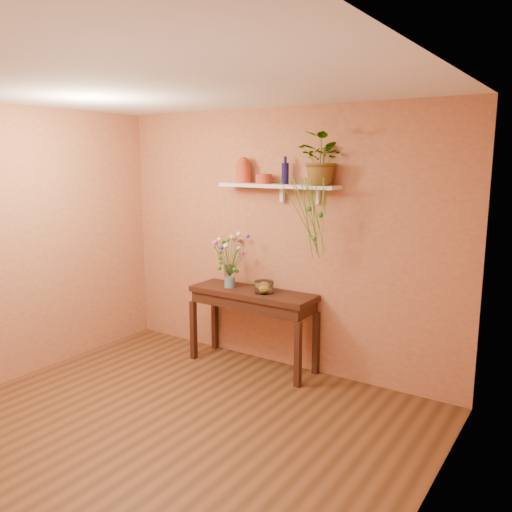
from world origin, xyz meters
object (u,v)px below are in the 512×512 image
spider_plant (323,159)px  sideboard (252,302)px  glass_bowl (264,287)px  terracotta_jug (243,170)px  blue_bottle (285,173)px  bouquet (229,250)px  glass_vase (230,278)px

spider_plant → sideboard: bearing=-172.6°
sideboard → glass_bowl: (0.15, -0.01, 0.18)m
terracotta_jug → blue_bottle: (0.50, 0.00, -0.02)m
spider_plant → bouquet: (-1.02, -0.12, -0.94)m
terracotta_jug → glass_vase: bearing=-114.7°
blue_bottle → spider_plant: bearing=-5.6°
glass_vase → bouquet: bouquet is taller
terracotta_jug → glass_vase: terracotta_jug is taller
blue_bottle → glass_bowl: size_ratio=1.37×
blue_bottle → glass_vase: (-0.58, -0.17, -1.11)m
sideboard → bouquet: 0.60m
glass_bowl → bouquet: bearing=-178.4°
glass_vase → glass_bowl: glass_vase is taller
terracotta_jug → sideboard: bearing=-33.7°
blue_bottle → spider_plant: 0.46m
glass_vase → blue_bottle: bearing=16.0°
sideboard → terracotta_jug: bearing=146.3°
sideboard → spider_plant: size_ratio=2.76×
spider_plant → glass_vase: spider_plant is taller
glass_vase → terracotta_jug: bearing=65.3°
sideboard → glass_bowl: glass_bowl is taller
spider_plant → bouquet: size_ratio=0.98×
blue_bottle → spider_plant: (0.43, -0.04, 0.14)m
sideboard → glass_bowl: bearing=-5.4°
blue_bottle → spider_plant: spider_plant is taller
bouquet → blue_bottle: bearing=15.7°
bouquet → sideboard: bearing=5.3°
bouquet → spider_plant: bearing=6.8°
terracotta_jug → glass_vase: size_ratio=1.12×
blue_bottle → bouquet: bearing=-164.3°
spider_plant → glass_bowl: bearing=-169.3°
sideboard → spider_plant: (0.73, 0.10, 1.47)m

